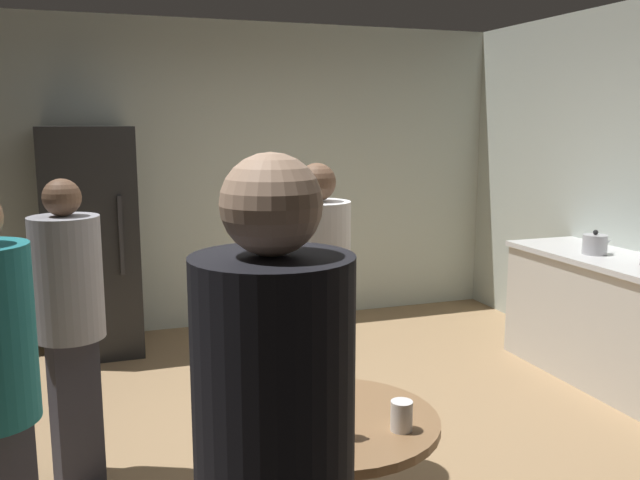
% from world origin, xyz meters
% --- Properties ---
extents(ground_plane, '(5.20, 5.20, 0.10)m').
position_xyz_m(ground_plane, '(0.00, 0.00, -0.05)').
color(ground_plane, '#9E7C56').
extents(wall_back, '(5.32, 0.06, 2.70)m').
position_xyz_m(wall_back, '(0.00, 2.63, 1.35)').
color(wall_back, beige).
rests_on(wall_back, ground_plane).
extents(refrigerator, '(0.70, 0.68, 1.80)m').
position_xyz_m(refrigerator, '(-1.15, 2.20, 0.90)').
color(refrigerator, black).
rests_on(refrigerator, ground_plane).
extents(kitchen_counter, '(0.64, 1.84, 0.90)m').
position_xyz_m(kitchen_counter, '(2.28, 0.23, 0.45)').
color(kitchen_counter, beige).
rests_on(kitchen_counter, ground_plane).
extents(kettle, '(0.24, 0.17, 0.18)m').
position_xyz_m(kettle, '(2.23, 0.46, 0.97)').
color(kettle, '#B2B2B7').
rests_on(kettle, kitchen_counter).
extents(foreground_table, '(0.80, 0.80, 0.73)m').
position_xyz_m(foreground_table, '(-0.35, -1.12, 0.63)').
color(foreground_table, olive).
rests_on(foreground_table, ground_plane).
extents(beer_bottle_amber, '(0.06, 0.06, 0.23)m').
position_xyz_m(beer_bottle_amber, '(-0.38, -1.29, 0.82)').
color(beer_bottle_amber, '#8C5919').
rests_on(beer_bottle_amber, foreground_table).
extents(beer_bottle_brown, '(0.06, 0.06, 0.23)m').
position_xyz_m(beer_bottle_brown, '(-0.30, -0.93, 0.82)').
color(beer_bottle_brown, '#593314').
rests_on(beer_bottle_brown, foreground_table).
extents(plastic_cup_white, '(0.08, 0.08, 0.11)m').
position_xyz_m(plastic_cup_white, '(-0.16, -1.30, 0.79)').
color(plastic_cup_white, white).
rests_on(plastic_cup_white, foreground_table).
extents(person_in_white_shirt, '(0.46, 0.46, 1.63)m').
position_xyz_m(person_in_white_shirt, '(-0.10, -0.20, 0.95)').
color(person_in_white_shirt, '#2D2D38').
rests_on(person_in_white_shirt, ground_plane).
extents(person_in_gray_shirt, '(0.43, 0.43, 1.56)m').
position_xyz_m(person_in_gray_shirt, '(-1.29, 0.11, 0.91)').
color(person_in_gray_shirt, '#2D2D38').
rests_on(person_in_gray_shirt, ground_plane).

